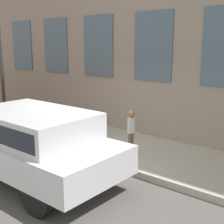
{
  "coord_description": "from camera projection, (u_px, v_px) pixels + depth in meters",
  "views": [
    {
      "loc": [
        -5.4,
        -5.03,
        2.98
      ],
      "look_at": [
        0.62,
        -0.05,
        1.25
      ],
      "focal_mm": 50.0,
      "sensor_mm": 36.0,
      "label": 1
    }
  ],
  "objects": [
    {
      "name": "parked_truck_silver_near",
      "position": [
        31.0,
        139.0,
        6.83
      ],
      "size": [
        1.99,
        4.4,
        1.57
      ],
      "color": "black",
      "rests_on": "ground_plane"
    },
    {
      "name": "sidewalk",
      "position": [
        126.0,
        148.0,
        8.79
      ],
      "size": [
        2.58,
        60.0,
        0.16
      ],
      "color": "#A8A093",
      "rests_on": "ground_plane"
    },
    {
      "name": "ground_plane",
      "position": [
        95.0,
        164.0,
        7.84
      ],
      "size": [
        80.0,
        80.0,
        0.0
      ],
      "primitive_type": "plane",
      "color": "#514F4C"
    },
    {
      "name": "person",
      "position": [
        131.0,
        128.0,
        8.0
      ],
      "size": [
        0.28,
        0.18,
        1.16
      ],
      "rotation": [
        0.0,
        0.0,
        1.06
      ],
      "color": "#726651",
      "rests_on": "sidewalk"
    },
    {
      "name": "fire_hydrant",
      "position": [
        93.0,
        136.0,
        8.24
      ],
      "size": [
        0.31,
        0.43,
        0.82
      ],
      "color": "gray",
      "rests_on": "sidewalk"
    }
  ]
}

